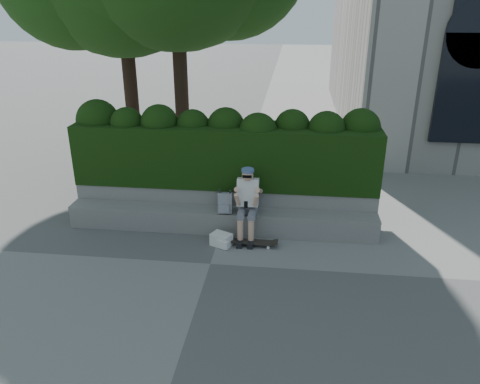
# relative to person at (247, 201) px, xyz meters

# --- Properties ---
(ground) EXTENTS (80.00, 80.00, 0.00)m
(ground) POSITION_rel_person_xyz_m (-0.53, -1.07, -0.75)
(ground) COLOR slate
(ground) RESTS_ON ground
(bench_ledge) EXTENTS (6.00, 0.45, 0.45)m
(bench_ledge) POSITION_rel_person_xyz_m (-0.53, 0.18, -0.53)
(bench_ledge) COLOR gray
(bench_ledge) RESTS_ON ground
(planter_wall) EXTENTS (6.00, 0.50, 0.75)m
(planter_wall) POSITION_rel_person_xyz_m (-0.53, 0.66, -0.38)
(planter_wall) COLOR gray
(planter_wall) RESTS_ON ground
(hedge) EXTENTS (6.00, 1.00, 1.20)m
(hedge) POSITION_rel_person_xyz_m (-0.53, 0.88, 0.60)
(hedge) COLOR black
(hedge) RESTS_ON planter_wall
(person) EXTENTS (0.40, 0.76, 1.38)m
(person) POSITION_rel_person_xyz_m (0.00, 0.00, 0.00)
(person) COLOR slate
(person) RESTS_ON ground
(skateboard) EXTENTS (0.81, 0.22, 0.08)m
(skateboard) POSITION_rel_person_xyz_m (0.15, -0.34, -0.68)
(skateboard) COLOR black
(skateboard) RESTS_ON ground
(backpack_plaid) EXTENTS (0.28, 0.17, 0.39)m
(backpack_plaid) POSITION_rel_person_xyz_m (-0.44, 0.08, -0.11)
(backpack_plaid) COLOR #A1A1A5
(backpack_plaid) RESTS_ON bench_ledge
(backpack_ground) EXTENTS (0.43, 0.38, 0.23)m
(backpack_ground) POSITION_rel_person_xyz_m (-0.44, -0.39, -0.64)
(backpack_ground) COLOR white
(backpack_ground) RESTS_ON ground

